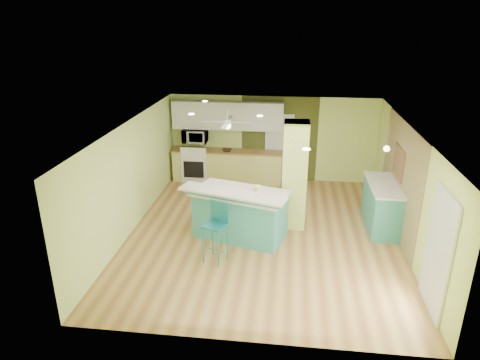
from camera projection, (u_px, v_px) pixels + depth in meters
The scene contains 23 objects.
floor at pixel (263, 233), 9.75m from camera, with size 6.00×7.00×0.01m, color #956334.
ceiling at pixel (266, 126), 8.84m from camera, with size 6.00×7.00×0.01m, color white.
wall_back at pixel (272, 139), 12.54m from camera, with size 6.00×0.01×2.50m, color #D2E97D.
wall_front at pixel (248, 272), 6.05m from camera, with size 6.00×0.01×2.50m, color #D2E97D.
wall_left at pixel (131, 176), 9.63m from camera, with size 0.01×7.00×2.50m, color #D2E97D.
wall_right at pixel (407, 188), 8.96m from camera, with size 0.01×7.00×2.50m, color #D2E97D.
wood_panel at pixel (400, 178), 9.52m from camera, with size 0.02×3.40×2.50m, color olive.
olive_accent at pixel (279, 139), 12.50m from camera, with size 2.20×0.02×2.50m, color #454A1D.
interior_door at pixel (279, 148), 12.57m from camera, with size 0.82×0.05×2.00m, color silver.
french_door at pixel (438, 253), 6.90m from camera, with size 0.04×1.08×2.10m, color silver.
column at pixel (295, 175), 9.68m from camera, with size 0.55×0.55×2.50m, color #ABC35A.
kitchen_run at pixel (227, 166), 12.68m from camera, with size 3.25×0.63×0.94m.
stove at pixel (196, 165), 12.79m from camera, with size 0.76×0.66×1.08m.
upper_cabinets at pixel (227, 116), 12.26m from camera, with size 3.20×0.34×0.80m, color silver.
microwave at pixel (195, 136), 12.47m from camera, with size 0.70×0.48×0.39m, color white.
ceiling_fan at pixel (228, 122), 10.97m from camera, with size 1.41×1.41×0.61m.
pendant_lamp at pixel (387, 149), 9.46m from camera, with size 0.14×0.14×0.69m.
wall_decor at pixel (399, 163), 9.59m from camera, with size 0.03×0.90×0.70m, color brown.
peninsula at pixel (240, 213), 9.41m from camera, with size 2.42×1.77×1.23m.
bar_stool at pixel (217, 222), 8.42m from camera, with size 0.54×0.54×1.25m.
side_counter at pixel (383, 206), 9.85m from camera, with size 0.71×1.67×1.08m.
fruit_bowl at pixel (227, 150), 12.43m from camera, with size 0.28×0.28×0.07m, color #3C2618.
canister at pixel (257, 190), 9.11m from camera, with size 0.15×0.15×0.19m, color yellow.
Camera 1 is at (0.51, -8.65, 4.65)m, focal length 32.00 mm.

